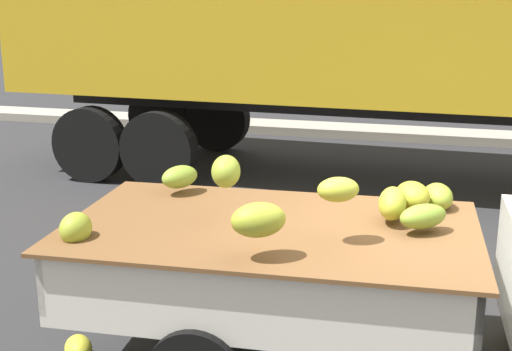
# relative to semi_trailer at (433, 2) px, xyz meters

# --- Properties ---
(curb_strip) EXTENTS (80.00, 0.80, 0.16)m
(curb_strip) POSITION_rel_semi_trailer_xyz_m (0.33, 3.15, -2.46)
(curb_strip) COLOR gray
(curb_strip) RESTS_ON ground
(semi_trailer) EXTENTS (12.09, 3.03, 3.95)m
(semi_trailer) POSITION_rel_semi_trailer_xyz_m (0.00, 0.00, 0.00)
(semi_trailer) COLOR gold
(semi_trailer) RESTS_ON ground
(fallen_banana_bunch_near_tailgate) EXTENTS (0.34, 0.36, 0.19)m
(fallen_banana_bunch_near_tailgate) POSITION_rel_semi_trailer_xyz_m (-2.34, -5.71, -2.44)
(fallen_banana_bunch_near_tailgate) COLOR gold
(fallen_banana_bunch_near_tailgate) RESTS_ON ground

